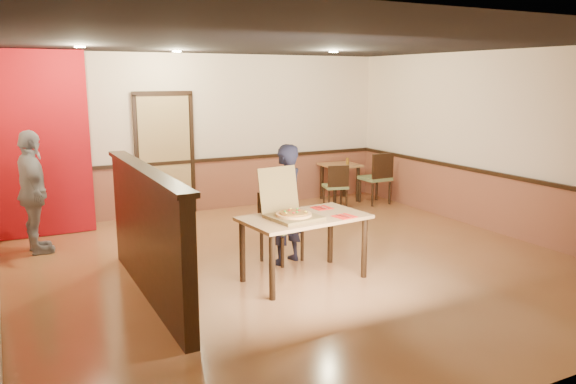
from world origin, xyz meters
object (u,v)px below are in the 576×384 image
diner (285,204)px  passerby (33,193)px  pizza_box (291,212)px  diner_chair (278,223)px  side_chair_left (336,185)px  main_table (304,225)px  side_table (340,173)px  side_chair_right (377,176)px  condiment (347,161)px

diner → passerby: passerby is taller
diner → pizza_box: size_ratio=2.25×
diner_chair → side_chair_left: 3.14m
main_table → passerby: 3.81m
diner → pizza_box: diner is taller
side_table → side_chair_left: bearing=-127.4°
diner → pizza_box: bearing=48.8°
side_chair_right → side_chair_left: bearing=-1.9°
side_chair_left → passerby: bearing=19.1°
diner_chair → pizza_box: pizza_box is taller
side_chair_right → main_table: bearing=41.4°
side_table → pizza_box: pizza_box is taller
diner_chair → passerby: passerby is taller
side_table → main_table: bearing=-127.9°
condiment → diner_chair: bearing=-136.8°
pizza_box → condiment: pizza_box is taller
diner_chair → main_table: bearing=-113.8°
passerby → condiment: bearing=-86.3°
pizza_box → main_table: bearing=-4.7°
diner_chair → condiment: bearing=23.2°
diner_chair → side_chair_right: size_ratio=0.93×
side_chair_left → side_chair_right: size_ratio=0.83×
side_chair_left → side_chair_right: side_chair_right is taller
main_table → side_chair_left: side_chair_left is taller
passerby → pizza_box: passerby is taller
diner_chair → diner: (0.03, -0.14, 0.27)m
side_table → condiment: 0.29m
passerby → diner_chair: bearing=-127.4°
main_table → condiment: (2.87, 3.44, 0.12)m
side_chair_left → passerby: size_ratio=0.49×
condiment → diner: bearing=-135.0°
diner_chair → passerby: (-2.82, 1.82, 0.34)m
side_table → passerby: bearing=-170.2°
passerby → diner: bearing=-129.1°
side_chair_left → condiment: 0.79m
passerby → pizza_box: (2.58, -2.63, 0.01)m
passerby → pizza_box: size_ratio=2.44×
side_chair_right → pizza_box: bearing=40.0°
side_chair_left → side_table: size_ratio=1.14×
main_table → diner: 0.67m
main_table → diner_chair: bearing=80.5°
side_table → pizza_box: (-2.97, -3.59, 0.30)m
passerby → pizza_box: bearing=-140.1°
diner_chair → pizza_box: (-0.24, -0.81, 0.35)m
diner_chair → condiment: (2.81, 2.64, 0.29)m
pizza_box → side_table: bearing=42.5°
side_chair_left → side_table: 0.77m
side_chair_right → diner: (-3.16, -2.30, 0.24)m
side_chair_left → side_chair_right: 0.92m
side_chair_left → side_chair_right: bearing=-165.8°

